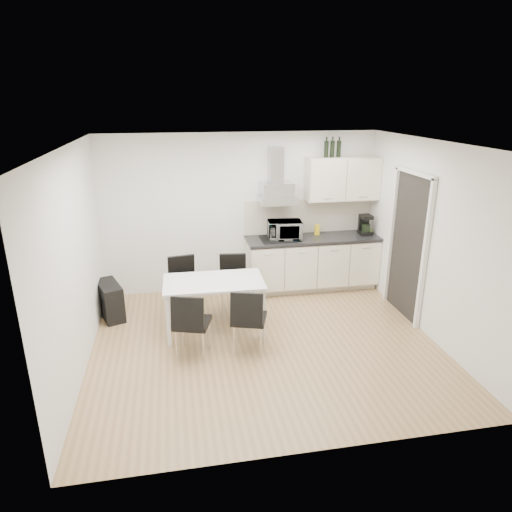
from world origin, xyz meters
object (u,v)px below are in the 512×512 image
Objects in this scene: chair_near_left at (192,324)px; guitar_amp at (110,300)px; chair_near_right at (249,319)px; chair_far_right at (233,285)px; kitchenette at (314,241)px; chair_far_left at (185,287)px; dining_table at (214,287)px; floor_speaker at (208,283)px.

guitar_amp is at bearing 148.78° from chair_near_left.
guitar_amp is (-1.86, 1.31, -0.17)m from chair_near_right.
chair_far_right is at bearing 109.90° from chair_near_right.
chair_near_left is at bearing -139.45° from kitchenette.
chair_far_left is 1.00× the size of chair_near_right.
chair_far_left is 0.72m from chair_far_right.
chair_near_right reaches higher than dining_table.
guitar_amp is at bearing 162.46° from chair_near_right.
chair_near_left is at bearing -68.44° from guitar_amp.
chair_near_right is at bearing -127.66° from kitchenette.
kitchenette is 2.84m from chair_near_left.
floor_speaker is at bearing -62.95° from chair_far_right.
chair_far_left is (-0.39, 0.58, -0.23)m from dining_table.
chair_far_right is 1.00× the size of chair_near_left.
chair_near_left is 3.01× the size of floor_speaker.
chair_near_right reaches higher than guitar_amp.
chair_near_left is 2.05m from floor_speaker.
dining_table is 0.72m from chair_near_left.
guitar_amp is (-1.48, 0.70, -0.40)m from dining_table.
chair_far_left is at bearing -25.89° from guitar_amp.
chair_far_right and chair_near_right have the same top height.
chair_far_right is at bearing 58.69° from dining_table.
floor_speaker is (0.02, 1.40, -0.52)m from dining_table.
kitchenette is at bearing 69.90° from chair_near_right.
kitchenette is 2.32m from chair_far_left.
kitchenette is 2.86× the size of chair_far_right.
chair_far_right is 1.31m from chair_near_left.
chair_far_left is at bearing -163.56° from kitchenette.
chair_near_right is (0.71, -0.02, 0.00)m from chair_near_left.
kitchenette is 2.86× the size of chair_near_left.
chair_far_right is 1.27× the size of guitar_amp.
chair_near_right is 2.28m from guitar_amp.
dining_table is 1.56× the size of chair_near_left.
chair_near_right is 1.27× the size of guitar_amp.
kitchenette is 2.36m from chair_near_right.
dining_table is at bearing -82.29° from floor_speaker.
chair_far_right is 1.00× the size of chair_near_right.
kitchenette reaches higher than floor_speaker.
chair_near_right is at bearing -56.93° from dining_table.
chair_far_left is 0.95m from floor_speaker.
chair_near_left is 0.71m from chair_near_right.
chair_far_right and chair_near_left have the same top height.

